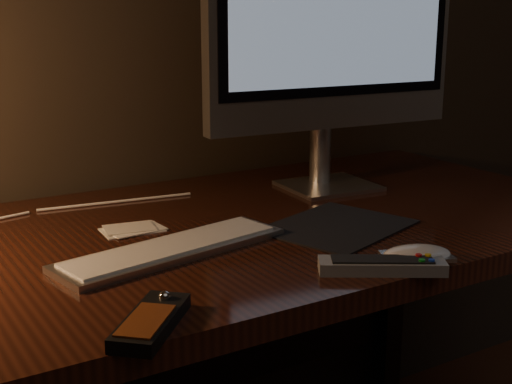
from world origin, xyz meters
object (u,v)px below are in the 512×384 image
monitor (334,19)px  keyboard (172,248)px  media_remote (151,321)px  tv_remote (382,265)px  mouse (417,257)px  desk (193,282)px

monitor → keyboard: monitor is taller
media_remote → tv_remote: media_remote is taller
mouse → tv_remote: 0.07m
keyboard → media_remote: size_ratio=2.65×
mouse → media_remote: (-0.45, -0.00, 0.00)m
mouse → tv_remote: bearing=-156.1°
keyboard → tv_remote: 0.34m
media_remote → tv_remote: bearing=-46.8°
monitor → tv_remote: 0.63m
desk → keyboard: keyboard is taller
desk → tv_remote: (0.12, -0.41, 0.14)m
desk → mouse: (0.19, -0.41, 0.14)m
mouse → desk: bearing=138.8°
media_remote → tv_remote: (0.38, 0.00, 0.00)m
keyboard → mouse: size_ratio=3.69×
desk → monitor: (0.37, 0.05, 0.50)m
desk → monitor: bearing=7.8°
monitor → keyboard: 0.64m
monitor → tv_remote: size_ratio=3.31×
media_remote → tv_remote: 0.38m
mouse → media_remote: media_remote is taller
desk → monitor: size_ratio=2.58×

